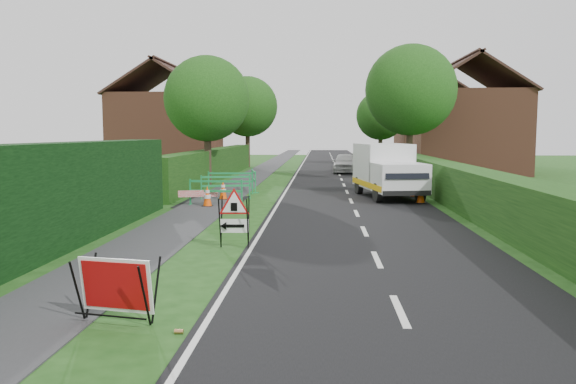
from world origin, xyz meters
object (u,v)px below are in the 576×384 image
object	(u,v)px
triangle_sign	(233,213)
hatchback_car	(345,163)
red_rect_sign	(116,286)
works_van	(387,169)

from	to	relation	value
triangle_sign	hatchback_car	xyz separation A→B (m)	(3.75, 25.74, -0.16)
red_rect_sign	hatchback_car	size ratio (longest dim) A/B	0.30
works_van	triangle_sign	bearing A→B (deg)	-123.87
red_rect_sign	triangle_sign	bearing A→B (deg)	92.20
red_rect_sign	triangle_sign	world-z (taller)	triangle_sign
hatchback_car	works_van	bearing A→B (deg)	-82.88
red_rect_sign	hatchback_car	world-z (taller)	hatchback_car
works_van	hatchback_car	bearing A→B (deg)	84.58
red_rect_sign	triangle_sign	size ratio (longest dim) A/B	1.00
hatchback_car	red_rect_sign	bearing A→B (deg)	-95.66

